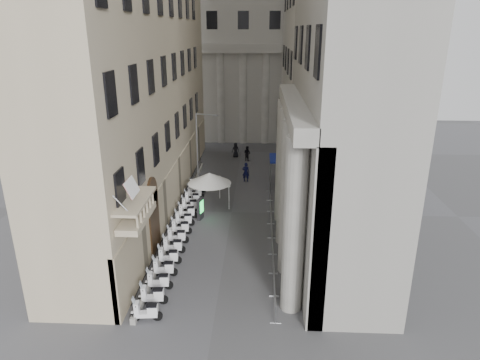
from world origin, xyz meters
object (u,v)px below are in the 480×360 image
at_px(pedestrian_a, 246,172).
at_px(security_tent, 216,180).
at_px(street_lamp, 199,143).
at_px(info_kiosk, 200,209).
at_px(pedestrian_b, 247,153).
at_px(scooter_0, 147,321).

bearing_deg(pedestrian_a, security_tent, 77.65).
distance_m(security_tent, street_lamp, 6.60).
bearing_deg(info_kiosk, street_lamp, 113.59).
distance_m(street_lamp, info_kiosk, 9.16).
height_order(security_tent, pedestrian_a, security_tent).
bearing_deg(pedestrian_b, street_lamp, 102.77).
bearing_deg(info_kiosk, pedestrian_b, 94.71).
xyz_separation_m(security_tent, street_lamp, (-2.24, 5.97, 1.70)).
relative_size(scooter_0, pedestrian_b, 0.83).
bearing_deg(pedestrian_a, pedestrian_b, -83.07).
bearing_deg(pedestrian_a, street_lamp, 18.98).
bearing_deg(scooter_0, pedestrian_a, -16.49).
height_order(info_kiosk, pedestrian_a, pedestrian_a).
height_order(security_tent, info_kiosk, security_tent).
bearing_deg(security_tent, info_kiosk, -114.00).
xyz_separation_m(security_tent, pedestrian_b, (2.25, 14.43, -1.69)).
bearing_deg(scooter_0, security_tent, -13.19).
xyz_separation_m(street_lamp, pedestrian_a, (4.58, 1.04, -3.28)).
xyz_separation_m(security_tent, pedestrian_a, (2.35, 7.02, -1.58)).
bearing_deg(street_lamp, info_kiosk, -65.59).
height_order(scooter_0, street_lamp, street_lamp).
bearing_deg(security_tent, pedestrian_a, 71.50).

